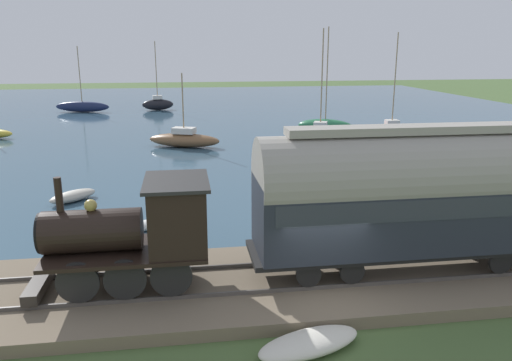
# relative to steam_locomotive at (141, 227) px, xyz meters

# --- Properties ---
(ground_plane) EXTENTS (200.00, 200.00, 0.00)m
(ground_plane) POSITION_rel_steam_locomotive_xyz_m (-1.33, -5.23, -2.29)
(ground_plane) COLOR #476033
(harbor_water) EXTENTS (80.00, 80.00, 0.01)m
(harbor_water) POSITION_rel_steam_locomotive_xyz_m (42.98, -5.23, -2.28)
(harbor_water) COLOR #38566B
(harbor_water) RESTS_ON ground
(rail_embankment) EXTENTS (5.36, 56.00, 0.49)m
(rail_embankment) POSITION_rel_steam_locomotive_xyz_m (0.00, -5.23, -2.10)
(rail_embankment) COLOR #756651
(rail_embankment) RESTS_ON ground
(steam_locomotive) EXTENTS (2.49, 5.22, 3.37)m
(steam_locomotive) POSITION_rel_steam_locomotive_xyz_m (0.00, 0.00, 0.00)
(steam_locomotive) COLOR black
(steam_locomotive) RESTS_ON rail_embankment
(passenger_coach) EXTENTS (2.59, 10.71, 4.59)m
(passenger_coach) POSITION_rel_steam_locomotive_xyz_m (0.00, -8.58, 0.68)
(passenger_coach) COLOR black
(passenger_coach) RESTS_ON rail_embankment
(sailboat_navy) EXTENTS (2.40, 6.48, 7.52)m
(sailboat_navy) POSITION_rel_steam_locomotive_xyz_m (47.15, 10.28, -1.63)
(sailboat_navy) COLOR #192347
(sailboat_navy) RESTS_ON harbor_water
(sailboat_blue) EXTENTS (2.79, 3.71, 8.75)m
(sailboat_blue) POSITION_rel_steam_locomotive_xyz_m (23.48, -11.96, -1.54)
(sailboat_blue) COLOR #335199
(sailboat_blue) RESTS_ON harbor_water
(sailboat_red) EXTENTS (1.89, 3.68, 8.58)m
(sailboat_red) POSITION_rel_steam_locomotive_xyz_m (26.69, -19.25, -1.74)
(sailboat_red) COLOR #B72D23
(sailboat_red) RESTS_ON harbor_water
(sailboat_green) EXTENTS (3.61, 5.11, 9.07)m
(sailboat_green) POSITION_rel_steam_locomotive_xyz_m (28.56, -13.84, -1.63)
(sailboat_green) COLOR #236B42
(sailboat_green) RESTS_ON harbor_water
(sailboat_black) EXTENTS (1.76, 3.86, 8.08)m
(sailboat_black) POSITION_rel_steam_locomotive_xyz_m (47.88, 1.58, -1.54)
(sailboat_black) COLOR black
(sailboat_black) RESTS_ON harbor_water
(sailboat_brown) EXTENTS (3.53, 5.82, 5.54)m
(sailboat_brown) POSITION_rel_steam_locomotive_xyz_m (23.85, -1.39, -1.70)
(sailboat_brown) COLOR brown
(sailboat_brown) RESTS_ON harbor_water
(rowboat_far_out) EXTENTS (2.46, 2.46, 0.52)m
(rowboat_far_out) POSITION_rel_steam_locomotive_xyz_m (10.56, 4.18, -2.02)
(rowboat_far_out) COLOR #B7B2A3
(rowboat_far_out) RESTS_ON harbor_water
(rowboat_near_shore) EXTENTS (1.33, 2.31, 0.41)m
(rowboat_near_shore) POSITION_rel_steam_locomotive_xyz_m (5.86, 0.49, -2.07)
(rowboat_near_shore) COLOR silver
(rowboat_near_shore) RESTS_ON harbor_water
(beached_dinghy) EXTENTS (1.88, 3.00, 0.44)m
(beached_dinghy) POSITION_rel_steam_locomotive_xyz_m (-3.41, -4.24, -2.07)
(beached_dinghy) COLOR beige
(beached_dinghy) RESTS_ON ground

